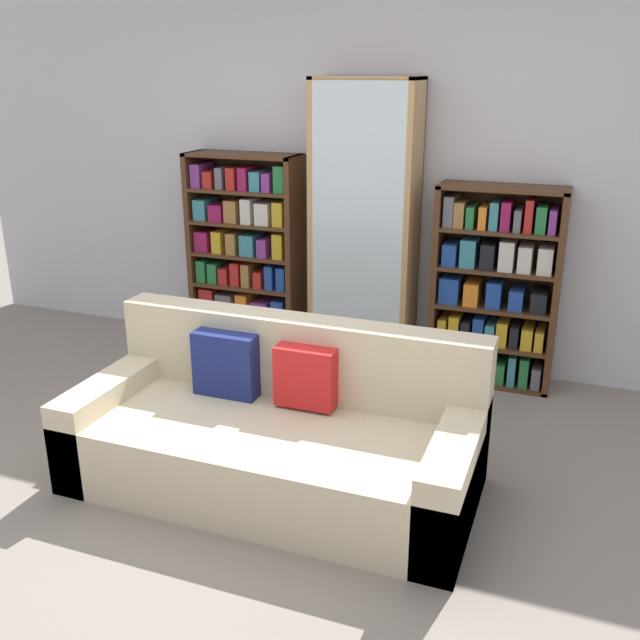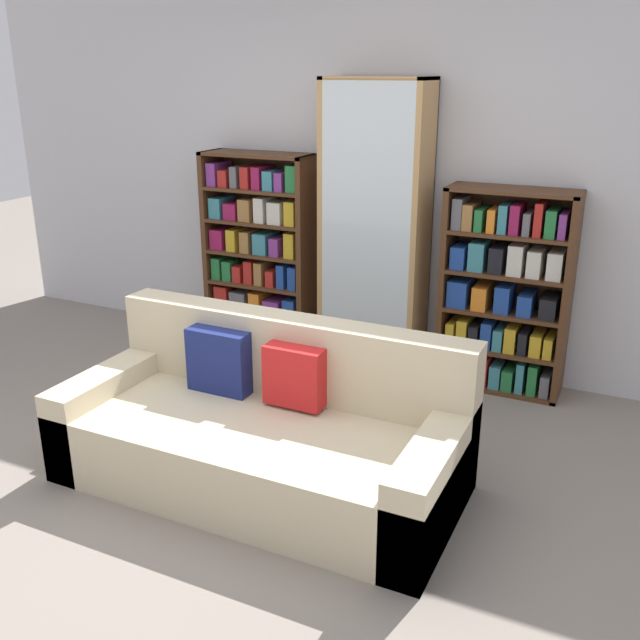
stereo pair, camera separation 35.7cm
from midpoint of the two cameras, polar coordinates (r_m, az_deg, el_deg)
The scene contains 7 objects.
ground_plane at distance 3.71m, azimuth -7.34°, elevation -14.96°, with size 16.00×16.00×0.00m, color gray.
wall_back at distance 5.24m, azimuth 6.28°, elevation 11.26°, with size 6.77×0.06×2.70m.
couch at distance 3.80m, azimuth -1.81°, elevation -9.02°, with size 2.09×0.94×0.83m.
bookshelf_left at distance 5.51m, azimuth -2.94°, elevation 5.25°, with size 0.86×0.32×1.51m.
display_cabinet at distance 5.06m, azimuth 6.46°, elevation 7.06°, with size 0.72×0.36×2.04m.
bookshelf_right at distance 4.95m, azimuth 16.54°, elevation 1.96°, with size 0.84×0.32×1.37m.
wine_bottle at distance 4.52m, azimuth 7.60°, elevation -5.95°, with size 0.08×0.08×0.40m.
Camera 2 is at (1.89, -2.47, 2.09)m, focal length 40.00 mm.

